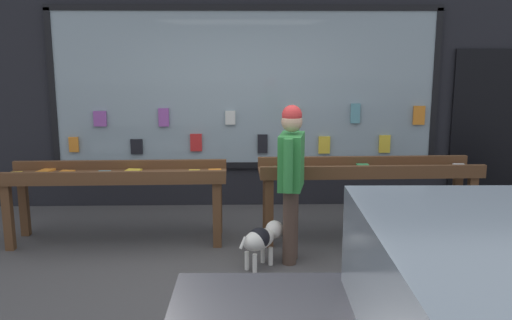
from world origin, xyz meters
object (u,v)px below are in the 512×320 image
person_browsing (291,173)px  small_dog (262,238)px  display_table_left (116,181)px  display_table_right (368,177)px

person_browsing → small_dog: 0.71m
display_table_left → person_browsing: bearing=-19.0°
display_table_left → small_dog: display_table_left is taller
display_table_right → small_dog: size_ratio=4.94×
display_table_right → person_browsing: person_browsing is taller
display_table_left → small_dog: 1.80m
display_table_right → person_browsing: (-0.91, -0.64, 0.20)m
person_browsing → small_dog: (-0.30, -0.13, -0.63)m
display_table_right → small_dog: display_table_right is taller
display_table_left → person_browsing: (1.87, -0.64, 0.23)m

